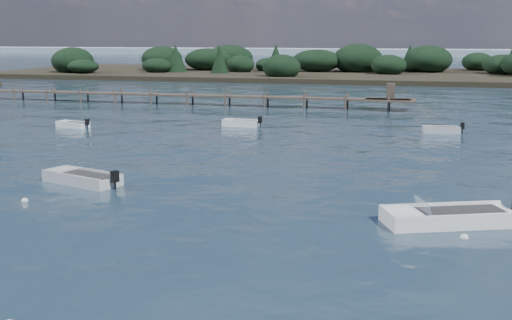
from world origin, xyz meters
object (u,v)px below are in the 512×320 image
(tender_far_grey_b, at_px, (441,131))
(jetty, at_px, (153,95))
(dinghy_mid_grey, at_px, (82,180))
(tender_far_grey, at_px, (73,126))
(dinghy_mid_white_a, at_px, (449,220))
(tender_far_white, at_px, (241,124))

(tender_far_grey_b, bearing_deg, jetty, 154.02)
(dinghy_mid_grey, relative_size, tender_far_grey, 1.50)
(tender_far_grey, bearing_deg, tender_far_grey_b, 8.51)
(dinghy_mid_white_a, bearing_deg, tender_far_white, 122.22)
(dinghy_mid_grey, height_order, tender_far_grey, dinghy_mid_grey)
(dinghy_mid_grey, xyz_separation_m, tender_far_grey, (-11.00, 18.07, -0.02))
(jetty, bearing_deg, tender_far_white, -46.62)
(tender_far_grey, bearing_deg, jetty, 93.39)
(tender_far_grey_b, bearing_deg, tender_far_white, -178.71)
(tender_far_grey_b, relative_size, tender_far_grey, 1.01)
(dinghy_mid_white_a, distance_m, jetty, 50.08)
(tender_far_grey_b, relative_size, jetty, 0.05)
(tender_far_white, xyz_separation_m, tender_far_grey_b, (16.03, 0.36, -0.01))
(tender_far_grey_b, xyz_separation_m, dinghy_mid_grey, (-18.21, -22.44, 0.01))
(dinghy_mid_grey, height_order, jetty, jetty)
(tender_far_white, distance_m, dinghy_mid_grey, 22.19)
(jetty, bearing_deg, tender_far_grey_b, -25.98)
(tender_far_white, distance_m, tender_far_grey_b, 16.04)
(dinghy_mid_white_a, height_order, tender_far_grey_b, dinghy_mid_white_a)
(dinghy_mid_white_a, distance_m, tender_far_grey_b, 25.28)
(dinghy_mid_white_a, relative_size, tender_far_white, 1.71)
(tender_far_white, bearing_deg, dinghy_mid_white_a, -57.78)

